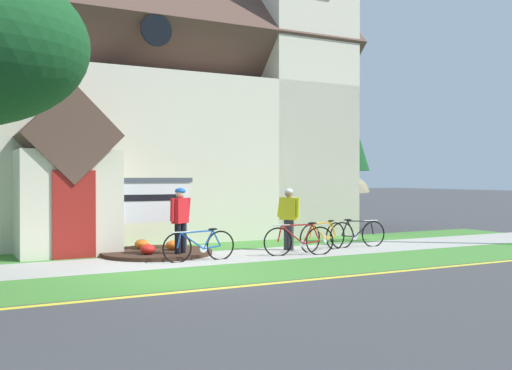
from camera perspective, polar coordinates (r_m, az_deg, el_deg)
name	(u,v)px	position (r m, az deg, el deg)	size (l,w,h in m)	color
ground	(118,252)	(15.86, -13.12, -6.28)	(140.00, 140.00, 0.00)	#3D3D3F
sidewalk_slab	(197,259)	(14.23, -5.70, -7.05)	(32.00, 2.24, 0.01)	#A8A59E
grass_verge	(240,273)	(12.14, -1.55, -8.40)	(32.00, 2.39, 0.01)	#427F33
church_lawn	(168,250)	(16.14, -8.46, -6.13)	(24.00, 1.88, 0.01)	#427F33
curb_paint_stripe	(273,283)	(10.97, 1.60, -9.39)	(28.00, 0.16, 0.01)	yellow
church_building	(134,101)	(20.94, -11.61, 7.84)	(14.69, 10.18, 12.01)	beige
church_sign	(153,203)	(15.28, -9.83, -1.71)	(2.09, 0.13, 1.92)	#474C56
flower_bed	(156,252)	(15.11, -9.51, -6.35)	(2.76, 2.76, 0.34)	#382319
bicycle_black	(299,240)	(14.77, 4.17, -5.30)	(1.75, 0.50, 0.84)	black
bicycle_red	(357,234)	(16.65, 9.70, -4.63)	(1.73, 0.21, 0.81)	black
bicycle_white	(200,246)	(13.80, -5.43, -5.79)	(1.77, 0.08, 0.77)	black
bicycle_green	(323,236)	(15.77, 6.44, -4.90)	(1.70, 0.45, 0.82)	black
cyclist_in_orange_jersey	(180,217)	(14.42, -7.27, -3.04)	(0.59, 0.45, 1.68)	black
cyclist_in_red_jersey	(289,214)	(15.76, 3.15, -2.82)	(0.42, 0.68, 1.64)	#2D2D33
roadside_conifer	(331,108)	(24.46, 7.19, 7.29)	(3.10, 3.10, 7.30)	#4C3823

